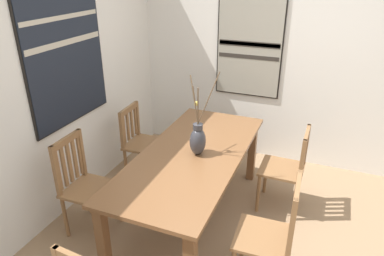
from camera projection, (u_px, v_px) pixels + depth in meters
name	position (u px, v px, depth m)	size (l,w,h in m)	color
ground_plane	(238.00, 249.00, 3.17)	(6.40, 6.40, 0.03)	#8E7051
wall_back	(49.00, 80.00, 3.22)	(6.40, 0.12, 2.70)	silver
wall_side	(286.00, 54.00, 4.15)	(0.12, 6.40, 2.70)	silver
dining_table	(192.00, 163.00, 3.26)	(2.03, 0.89, 0.74)	brown
centerpiece_vase	(198.00, 139.00, 3.14)	(0.23, 0.29, 0.76)	#333338
chair_0	(272.00, 234.00, 2.61)	(0.44, 0.44, 0.97)	brown
chair_1	(84.00, 184.00, 3.21)	(0.43, 0.43, 0.94)	brown
chair_2	(288.00, 167.00, 3.50)	(0.42, 0.42, 0.89)	brown
chair_3	(141.00, 142.00, 4.03)	(0.44, 0.44, 0.88)	brown
painting_on_back_wall	(66.00, 54.00, 3.27)	(1.04, 0.05, 1.33)	black
painting_on_side_wall	(249.00, 46.00, 4.21)	(0.05, 0.80, 1.23)	black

